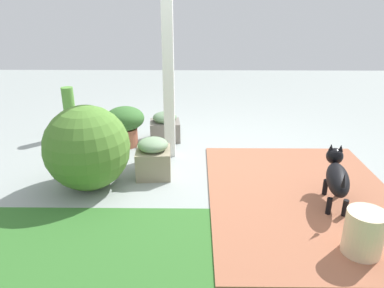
{
  "coord_description": "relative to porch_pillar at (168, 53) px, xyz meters",
  "views": [
    {
      "loc": [
        0.13,
        3.85,
        1.77
      ],
      "look_at": [
        0.17,
        0.06,
        0.26
      ],
      "focal_mm": 33.9,
      "sensor_mm": 36.0,
      "label": 1
    }
  ],
  "objects": [
    {
      "name": "ground_plane",
      "position": [
        -0.44,
        0.24,
        -1.22
      ],
      "size": [
        12.0,
        12.0,
        0.0
      ],
      "primitive_type": "plane",
      "color": "#959D9A"
    },
    {
      "name": "brick_path",
      "position": [
        -1.35,
        1.02,
        -1.22
      ],
      "size": [
        1.8,
        2.4,
        0.02
      ],
      "primitive_type": "cube",
      "color": "#A16044",
      "rests_on": "ground"
    },
    {
      "name": "porch_pillar",
      "position": [
        0.0,
        0.0,
        0.0
      ],
      "size": [
        0.12,
        0.12,
        2.45
      ],
      "primitive_type": "cube",
      "color": "white",
      "rests_on": "ground"
    },
    {
      "name": "stone_planter_nearest",
      "position": [
        0.1,
        -0.52,
        -1.04
      ],
      "size": [
        0.43,
        0.38,
        0.39
      ],
      "color": "slate",
      "rests_on": "ground"
    },
    {
      "name": "stone_planter_mid",
      "position": [
        0.14,
        0.56,
        -1.02
      ],
      "size": [
        0.38,
        0.39,
        0.43
      ],
      "color": "gray",
      "rests_on": "ground"
    },
    {
      "name": "round_shrub",
      "position": [
        0.76,
        0.81,
        -0.8
      ],
      "size": [
        0.84,
        0.84,
        0.84
      ],
      "primitive_type": "sphere",
      "color": "#4C7A2E",
      "rests_on": "ground"
    },
    {
      "name": "terracotta_pot_tall",
      "position": [
        1.41,
        -0.65,
        -0.97
      ],
      "size": [
        0.29,
        0.29,
        0.69
      ],
      "color": "#AC6A3E",
      "rests_on": "ground"
    },
    {
      "name": "terracotta_pot_broad",
      "position": [
        0.59,
        -0.3,
        -0.91
      ],
      "size": [
        0.5,
        0.5,
        0.52
      ],
      "color": "#AC6047",
      "rests_on": "ground"
    },
    {
      "name": "dog",
      "position": [
        -1.6,
        1.12,
        -0.94
      ],
      "size": [
        0.32,
        0.71,
        0.48
      ],
      "color": "black",
      "rests_on": "ground"
    },
    {
      "name": "ceramic_urn",
      "position": [
        -1.55,
        1.86,
        -1.04
      ],
      "size": [
        0.28,
        0.28,
        0.36
      ],
      "primitive_type": "cylinder",
      "color": "beige",
      "rests_on": "ground"
    }
  ]
}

